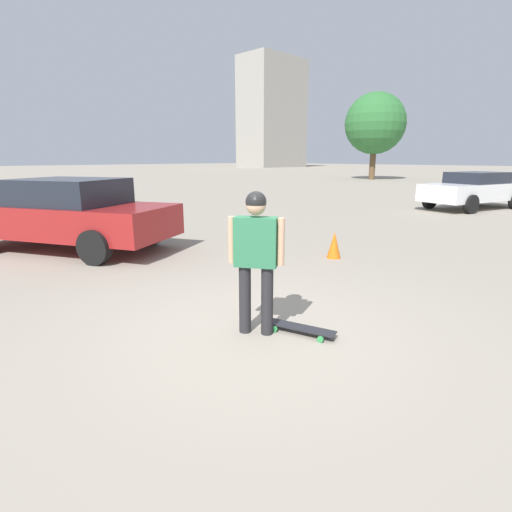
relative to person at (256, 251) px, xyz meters
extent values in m
plane|color=gray|center=(0.00, 0.00, -0.98)|extent=(220.00, 220.00, 0.00)
cylinder|color=#262628|center=(-0.11, -0.07, -0.58)|extent=(0.14, 0.14, 0.80)
cylinder|color=#262628|center=(0.11, 0.07, -0.58)|extent=(0.14, 0.14, 0.80)
cube|color=#2D724C|center=(0.00, 0.00, 0.10)|extent=(0.50, 0.42, 0.55)
cylinder|color=tan|center=(-0.23, -0.15, 0.11)|extent=(0.08, 0.08, 0.52)
cylinder|color=tan|center=(0.23, 0.15, 0.11)|extent=(0.08, 0.08, 0.52)
sphere|color=tan|center=(0.00, 0.00, 0.50)|extent=(0.22, 0.22, 0.22)
sphere|color=black|center=(0.00, 0.00, 0.54)|extent=(0.23, 0.23, 0.23)
cube|color=#232328|center=(0.39, 0.34, -0.91)|extent=(0.84, 0.41, 0.01)
cylinder|color=green|center=(0.15, 0.16, -0.95)|extent=(0.08, 0.05, 0.07)
cylinder|color=green|center=(0.09, 0.36, -0.95)|extent=(0.08, 0.05, 0.07)
cylinder|color=green|center=(0.68, 0.32, -0.95)|extent=(0.08, 0.05, 0.07)
cylinder|color=green|center=(0.62, 0.52, -0.95)|extent=(0.08, 0.05, 0.07)
cube|color=maroon|center=(-6.02, 0.18, -0.31)|extent=(5.04, 3.79, 0.67)
cube|color=#1E232D|center=(-5.92, 0.23, 0.29)|extent=(2.65, 2.47, 0.54)
cylinder|color=black|center=(-7.74, 0.37, -0.64)|extent=(0.69, 0.48, 0.68)
cylinder|color=black|center=(-4.30, -0.01, -0.64)|extent=(0.69, 0.48, 0.68)
cylinder|color=black|center=(-5.14, 1.68, -0.64)|extent=(0.69, 0.48, 0.68)
cube|color=silver|center=(-2.07, 14.29, -0.31)|extent=(2.94, 4.91, 0.66)
cube|color=#1E232D|center=(-2.04, 14.40, 0.24)|extent=(2.07, 2.42, 0.43)
cylinder|color=black|center=(-1.63, 12.68, -0.64)|extent=(0.38, 0.72, 0.69)
cylinder|color=black|center=(-3.30, 13.15, -0.64)|extent=(0.38, 0.72, 0.69)
cylinder|color=black|center=(-2.52, 15.90, -0.64)|extent=(0.38, 0.72, 0.69)
cube|color=#9E998E|center=(-56.46, 61.59, 9.86)|extent=(8.01, 13.48, 21.69)
cylinder|color=brown|center=(-15.99, 31.35, 0.56)|extent=(0.54, 0.54, 3.08)
sphere|color=#2D6B33|center=(-15.99, 31.35, 4.00)|extent=(5.43, 5.43, 5.43)
cone|color=orange|center=(-1.39, 3.64, -0.71)|extent=(0.28, 0.28, 0.54)
camera|label=1|loc=(3.04, -3.06, 1.01)|focal=28.00mm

